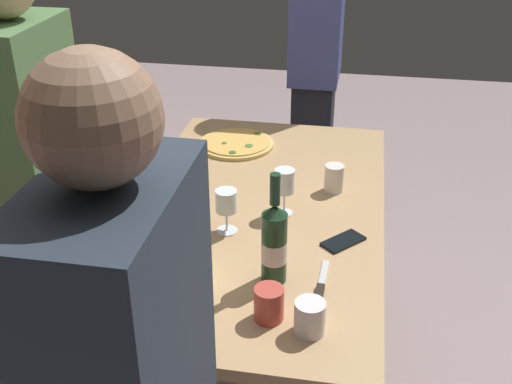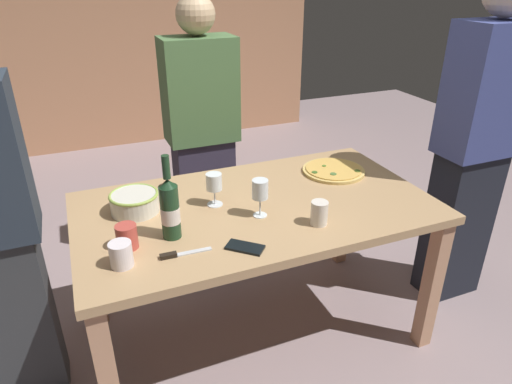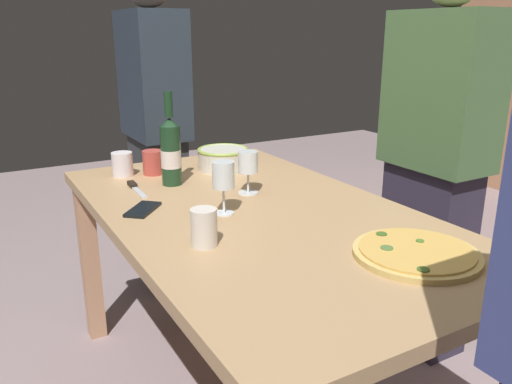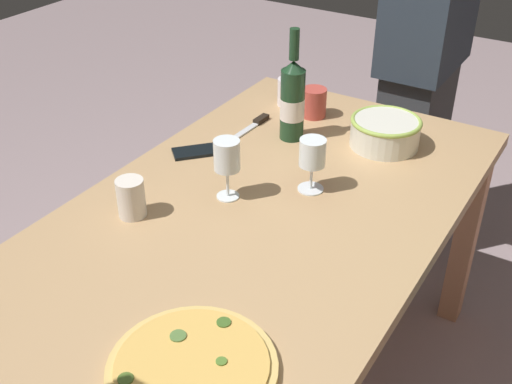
% 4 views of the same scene
% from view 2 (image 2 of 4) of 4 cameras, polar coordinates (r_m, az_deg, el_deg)
% --- Properties ---
extents(ground_plane, '(8.00, 8.00, 0.00)m').
position_cam_2_polar(ground_plane, '(2.51, -0.00, -16.82)').
color(ground_plane, gray).
extents(dining_table, '(1.60, 0.90, 0.75)m').
position_cam_2_polar(dining_table, '(2.12, -0.00, -3.76)').
color(dining_table, tan).
rests_on(dining_table, ground).
extents(brick_wall_back, '(3.72, 0.16, 2.42)m').
position_cam_2_polar(brick_wall_back, '(4.97, -15.08, 19.68)').
color(brick_wall_back, tan).
rests_on(brick_wall_back, ground).
extents(pizza, '(0.32, 0.32, 0.02)m').
position_cam_2_polar(pizza, '(2.43, 9.67, 2.69)').
color(pizza, '#D8B564').
rests_on(pizza, dining_table).
extents(serving_bowl, '(0.21, 0.21, 0.09)m').
position_cam_2_polar(serving_bowl, '(2.06, -14.95, -1.16)').
color(serving_bowl, silver).
rests_on(serving_bowl, dining_table).
extents(wine_bottle, '(0.08, 0.08, 0.35)m').
position_cam_2_polar(wine_bottle, '(1.80, -10.72, -1.97)').
color(wine_bottle, '#1B3A21').
rests_on(wine_bottle, dining_table).
extents(wine_glass_near_pizza, '(0.07, 0.07, 0.17)m').
position_cam_2_polar(wine_glass_near_pizza, '(1.92, 0.52, 0.22)').
color(wine_glass_near_pizza, white).
rests_on(wine_glass_near_pizza, dining_table).
extents(wine_glass_by_bottle, '(0.07, 0.07, 0.15)m').
position_cam_2_polar(wine_glass_by_bottle, '(2.03, -5.27, 1.03)').
color(wine_glass_by_bottle, white).
rests_on(wine_glass_by_bottle, dining_table).
extents(cup_amber, '(0.08, 0.08, 0.09)m').
position_cam_2_polar(cup_amber, '(1.71, -16.52, -7.50)').
color(cup_amber, white).
rests_on(cup_amber, dining_table).
extents(cup_ceramic, '(0.08, 0.08, 0.10)m').
position_cam_2_polar(cup_ceramic, '(1.81, -15.85, -5.39)').
color(cup_ceramic, '#BE463C').
rests_on(cup_ceramic, dining_table).
extents(cup_spare, '(0.07, 0.07, 0.10)m').
position_cam_2_polar(cup_spare, '(1.91, 7.91, -2.62)').
color(cup_spare, silver).
rests_on(cup_spare, dining_table).
extents(cell_phone, '(0.15, 0.15, 0.01)m').
position_cam_2_polar(cell_phone, '(1.76, -1.39, -6.93)').
color(cell_phone, black).
rests_on(cell_phone, dining_table).
extents(pizza_knife, '(0.20, 0.03, 0.02)m').
position_cam_2_polar(pizza_knife, '(1.74, -9.63, -7.66)').
color(pizza_knife, silver).
rests_on(pizza_knife, dining_table).
extents(person_host, '(0.38, 0.24, 1.74)m').
position_cam_2_polar(person_host, '(2.59, 25.69, 5.21)').
color(person_host, black).
rests_on(person_host, ground).
extents(person_guest_left, '(0.41, 0.24, 1.60)m').
position_cam_2_polar(person_guest_left, '(2.77, -6.74, 6.93)').
color(person_guest_left, '#322C3F').
rests_on(person_guest_left, ground).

